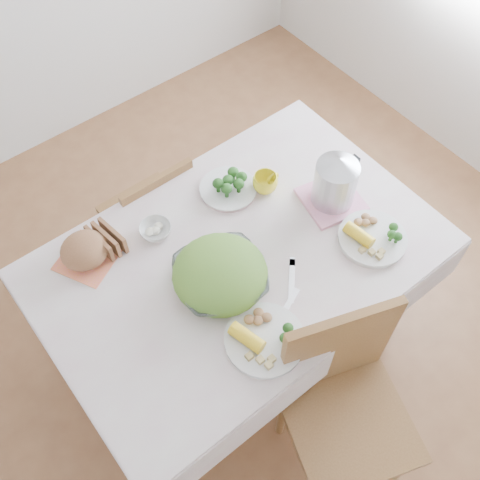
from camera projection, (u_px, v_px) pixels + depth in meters
floor at (239, 338)px, 2.75m from camera, size 3.60×3.60×0.00m
dining_table at (239, 303)px, 2.44m from camera, size 1.40×0.90×0.75m
tablecloth at (239, 256)px, 2.13m from camera, size 1.50×1.00×0.01m
chair_near at (349, 424)px, 2.06m from camera, size 0.56×0.56×0.97m
chair_far at (146, 204)px, 2.64m from camera, size 0.36×0.36×0.80m
salad_bowl at (220, 277)px, 2.02m from camera, size 0.40×0.40×0.08m
dinner_plate_left at (265, 340)px, 1.92m from camera, size 0.31×0.31×0.02m
dinner_plate_right at (372, 239)px, 2.15m from camera, size 0.32×0.32×0.02m
broccoli_plate at (228, 189)px, 2.29m from camera, size 0.30×0.30×0.02m
napkin at (88, 258)px, 2.11m from camera, size 0.27×0.27×0.00m
bread_loaf at (85, 250)px, 2.07m from camera, size 0.20×0.19×0.11m
fruit_bowl at (156, 230)px, 2.16m from camera, size 0.15×0.15×0.04m
yellow_mug at (265, 183)px, 2.27m from camera, size 0.10×0.10×0.08m
pink_tray at (331, 200)px, 2.26m from camera, size 0.27×0.27×0.02m
electric_kettle at (335, 182)px, 2.17m from camera, size 0.21×0.21×0.24m
fork_left at (236, 316)px, 1.98m from camera, size 0.10×0.20×0.00m
fork_right at (292, 281)px, 2.06m from camera, size 0.14×0.15×0.00m
knife at (286, 309)px, 1.99m from camera, size 0.18×0.09×0.00m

